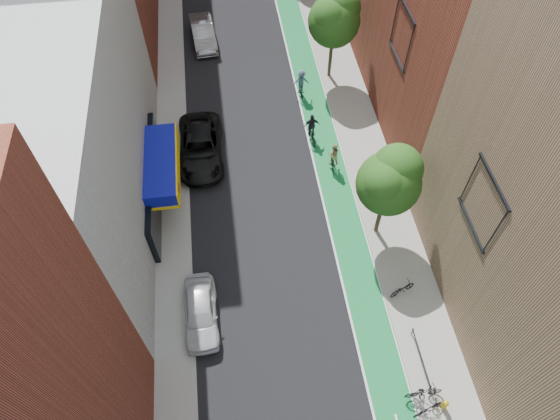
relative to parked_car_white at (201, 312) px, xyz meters
name	(u,v)px	position (x,y,z in m)	size (l,w,h in m)	color
bike_lane	(303,62)	(8.60, 20.04, -0.72)	(2.00, 68.00, 0.01)	#136B35
sidewalk_left	(171,72)	(-1.40, 20.04, -0.65)	(2.00, 68.00, 0.15)	gray
sidewalk_right	(335,58)	(11.10, 20.04, -0.65)	(3.00, 68.00, 0.15)	gray
building_left_white	(53,137)	(-6.40, 8.04, 5.27)	(8.00, 20.00, 12.00)	silver
tree_near	(390,180)	(10.25, 4.06, 3.93)	(3.40, 3.36, 6.42)	#332619
tree_mid	(335,17)	(10.25, 18.06, 4.16)	(3.55, 3.53, 6.74)	#332619
parked_car_white	(201,312)	(0.00, 0.00, 0.00)	(1.71, 4.26, 1.45)	silver
parked_car_black	(201,147)	(0.50, 11.32, 0.10)	(2.76, 5.98, 1.66)	black
parked_car_silver	(203,33)	(1.23, 23.57, 0.07)	(1.69, 4.84, 1.59)	#95999D
cyclist_lane_near	(333,158)	(8.69, 9.28, 0.13)	(0.85, 1.52, 1.95)	black
cyclist_lane_mid	(312,131)	(7.80, 11.87, 0.03)	(1.03, 1.94, 2.07)	black
cyclist_lane_far	(301,84)	(7.80, 16.33, 0.21)	(1.13, 1.69, 2.09)	black
parked_bike_near	(428,409)	(10.00, -6.05, -0.17)	(0.53, 1.53, 0.80)	black
parked_bike_mid	(424,392)	(10.00, -5.36, -0.04)	(0.51, 1.79, 1.08)	black
parked_bike_far	(402,289)	(10.54, -0.03, -0.18)	(0.53, 1.52, 0.80)	black
fire_hydrant	(445,405)	(10.81, -5.99, -0.18)	(0.26, 0.26, 0.75)	gold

